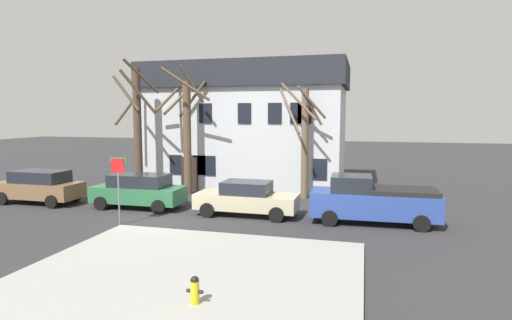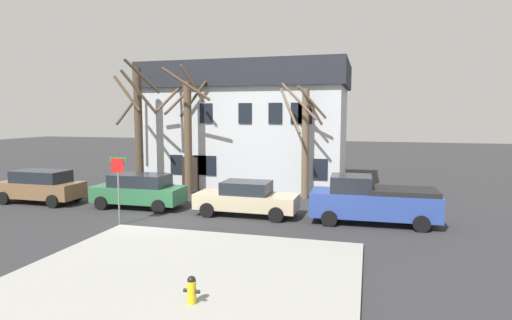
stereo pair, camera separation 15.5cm
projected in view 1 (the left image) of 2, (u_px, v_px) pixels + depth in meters
name	position (u px, v px, depth m)	size (l,w,h in m)	color
ground_plane	(161.00, 221.00, 18.33)	(120.00, 120.00, 0.00)	#2D2D30
sidewalk_slab	(187.00, 276.00, 11.91)	(9.89, 8.59, 0.12)	#999993
building_main	(247.00, 124.00, 27.88)	(13.17, 6.90, 8.01)	silver
tree_bare_near	(137.00, 125.00, 24.58)	(2.73, 2.72, 7.85)	#4C3D2D
tree_bare_mid	(186.00, 129.00, 24.35)	(3.42, 3.41, 7.52)	brown
tree_bare_far	(304.00, 138.00, 23.01)	(2.74, 1.72, 6.44)	brown
car_brown_wagon	(40.00, 186.00, 22.02)	(4.55, 2.00, 1.75)	brown
car_green_wagon	(139.00, 190.00, 20.87)	(4.63, 2.03, 1.73)	#2D6B42
car_beige_sedan	(247.00, 198.00, 19.34)	(4.81, 2.03, 1.61)	#C6B793
pickup_truck_blue	(373.00, 200.00, 17.93)	(5.44, 2.25, 2.07)	#2D4799
fire_hydrant	(195.00, 289.00, 10.02)	(0.42, 0.22, 0.69)	gold
street_sign_pole	(118.00, 178.00, 17.45)	(0.76, 0.07, 2.92)	slate
bicycle_leaning	(163.00, 186.00, 25.13)	(1.68, 0.57, 1.03)	black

